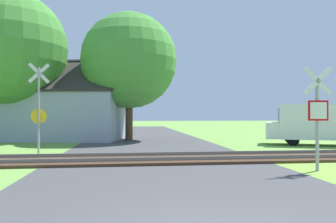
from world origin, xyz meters
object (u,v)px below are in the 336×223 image
object	(u,v)px
stop_sign_near	(318,112)
house	(64,113)
crossing_sign_far	(39,105)
mail_truck	(316,123)
tree_center	(129,61)
tree_left	(9,48)

from	to	relation	value
stop_sign_near	house	distance (m)	17.08
crossing_sign_far	mail_truck	bearing A→B (deg)	-2.58
crossing_sign_far	house	bearing A→B (deg)	82.11
tree_center	house	bearing A→B (deg)	161.29
stop_sign_near	crossing_sign_far	world-z (taller)	crossing_sign_far
stop_sign_near	tree_left	world-z (taller)	tree_left
house	tree_center	size ratio (longest dim) A/B	1.12
tree_left	mail_truck	world-z (taller)	tree_left
crossing_sign_far	house	world-z (taller)	house
mail_truck	tree_center	bearing A→B (deg)	87.95
stop_sign_near	tree_center	distance (m)	14.00
house	stop_sign_near	bearing A→B (deg)	-43.07
tree_center	crossing_sign_far	bearing A→B (deg)	-118.94
house	tree_center	xyz separation A→B (m)	(4.42, -1.50, 3.41)
house	tree_center	bearing A→B (deg)	-7.39
crossing_sign_far	tree_center	bearing A→B (deg)	49.33
crossing_sign_far	tree_left	world-z (taller)	tree_left
crossing_sign_far	mail_truck	world-z (taller)	crossing_sign_far
tree_left	mail_truck	xyz separation A→B (m)	(17.52, -4.48, -4.54)
house	tree_left	world-z (taller)	tree_left
house	tree_left	bearing A→B (deg)	-138.47
stop_sign_near	house	size ratio (longest dim) A/B	0.33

